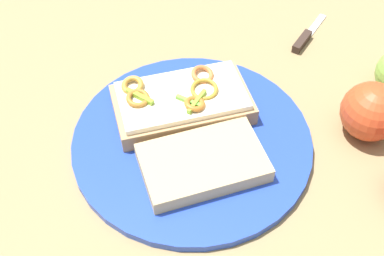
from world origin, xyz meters
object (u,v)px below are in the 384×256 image
Objects in this scene: bread_slice_side at (203,163)px; knife at (306,37)px; apple_1 at (370,109)px; plate at (192,141)px; sandwich at (182,102)px.

knife is at bearing 39.09° from bread_slice_side.
apple_1 is at bearing -132.98° from knife.
knife is (0.20, 0.20, -0.00)m from plate.
apple_1 reaches higher than bread_slice_side.
plate is 0.06m from sandwich.
plate is at bearing -89.34° from sandwich.
plate is 0.28m from knife.
knife is (0.21, 0.15, -0.02)m from sandwich.
bread_slice_side reaches higher than knife.
bread_slice_side is (0.02, -0.10, -0.01)m from sandwich.
sandwich reaches higher than bread_slice_side.
bread_slice_side is 1.53× the size of knife.
plate is 1.60× the size of sandwich.
apple_1 is at bearing 0.65° from bread_slice_side.
sandwich is 1.31× the size of bread_slice_side.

